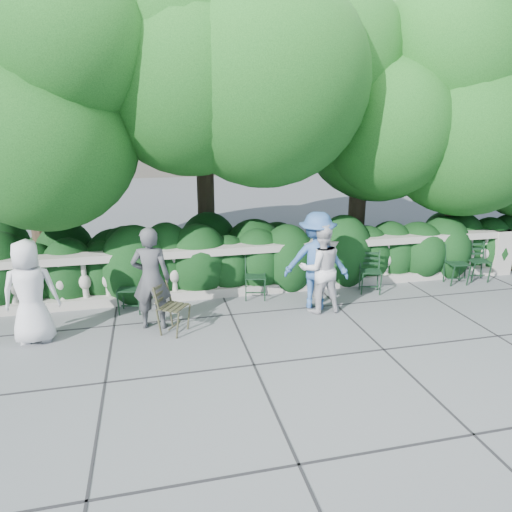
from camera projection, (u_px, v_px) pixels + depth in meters
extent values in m
plane|color=#5A5D62|center=(270.00, 331.00, 7.44)|extent=(90.00, 90.00, 0.00)
cube|color=#9E998E|center=(247.00, 289.00, 9.10)|extent=(12.00, 0.32, 0.18)
cube|color=#9E998E|center=(247.00, 248.00, 8.86)|extent=(12.00, 0.36, 0.14)
cube|color=#9E998E|center=(498.00, 251.00, 10.25)|extent=(0.44, 0.44, 1.00)
cylinder|color=#3F3023|center=(40.00, 218.00, 9.35)|extent=(0.40, 0.40, 2.80)
ellipsoid|color=#103D12|center=(18.00, 100.00, 8.31)|extent=(5.28, 5.28, 3.96)
cylinder|color=#3F3023|center=(206.00, 194.00, 10.60)|extent=(0.40, 0.40, 3.40)
ellipsoid|color=#103D12|center=(205.00, 64.00, 9.35)|extent=(6.24, 6.24, 4.68)
cylinder|color=#3F3023|center=(357.00, 201.00, 10.76)|extent=(0.40, 0.40, 3.00)
ellipsoid|color=#103D12|center=(374.00, 91.00, 9.66)|extent=(5.52, 5.52, 4.14)
cylinder|color=#3F3023|center=(454.00, 202.00, 11.94)|extent=(0.40, 0.40, 2.60)
ellipsoid|color=#103D12|center=(475.00, 118.00, 10.99)|extent=(4.80, 4.80, 3.60)
imported|color=silver|center=(30.00, 292.00, 6.89)|extent=(0.81, 0.54, 1.63)
imported|color=#414246|center=(151.00, 279.00, 7.37)|extent=(0.69, 0.52, 1.71)
imported|color=silver|center=(320.00, 269.00, 8.05)|extent=(0.79, 0.62, 1.60)
imported|color=#335B99|center=(317.00, 261.00, 8.17)|extent=(1.31, 1.02, 1.78)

